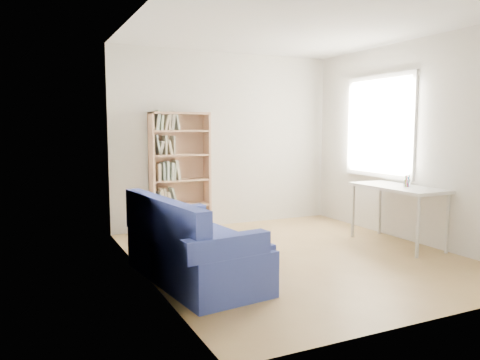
% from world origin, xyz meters
% --- Properties ---
extents(ground, '(4.00, 4.00, 0.00)m').
position_xyz_m(ground, '(0.00, 0.00, 0.00)').
color(ground, olive).
rests_on(ground, ground).
extents(room_shell, '(3.54, 4.04, 2.62)m').
position_xyz_m(room_shell, '(0.10, 0.03, 1.64)').
color(room_shell, silver).
rests_on(room_shell, ground).
extents(sofa, '(0.99, 1.76, 0.82)m').
position_xyz_m(sofa, '(-1.37, -0.28, 0.31)').
color(sofa, navy).
rests_on(sofa, ground).
extents(bookshelf, '(0.85, 0.26, 1.70)m').
position_xyz_m(bookshelf, '(-0.78, 1.85, 0.78)').
color(bookshelf, tan).
rests_on(bookshelf, ground).
extents(desk, '(0.57, 1.24, 0.75)m').
position_xyz_m(desk, '(1.45, -0.09, 0.68)').
color(desk, white).
rests_on(desk, ground).
extents(pen_cup, '(0.08, 0.08, 0.15)m').
position_xyz_m(pen_cup, '(1.51, -0.17, 0.81)').
color(pen_cup, white).
rests_on(pen_cup, desk).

